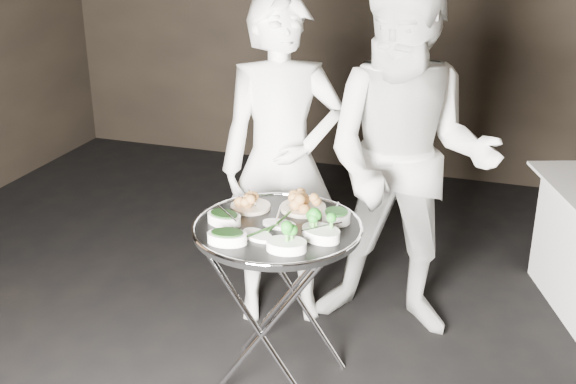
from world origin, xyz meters
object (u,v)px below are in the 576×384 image
(serving_tray, at_px, (277,228))
(waiter_left, at_px, (282,164))
(waiter_right, at_px, (407,162))
(tray_stand, at_px, (278,300))

(serving_tray, relative_size, waiter_left, 0.43)
(serving_tray, relative_size, waiter_right, 0.40)
(serving_tray, xyz_separation_m, waiter_right, (0.45, 0.71, 0.12))
(tray_stand, bearing_deg, waiter_left, 107.15)
(serving_tray, height_order, waiter_left, waiter_left)
(waiter_left, bearing_deg, waiter_right, -17.52)
(tray_stand, bearing_deg, waiter_right, 57.57)
(serving_tray, distance_m, waiter_left, 0.67)
(serving_tray, bearing_deg, waiter_left, 107.15)
(waiter_left, relative_size, waiter_right, 0.94)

